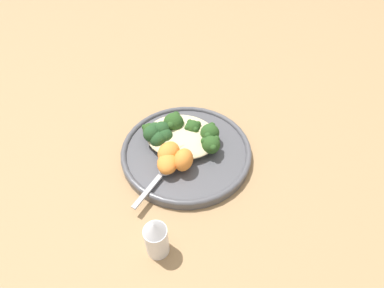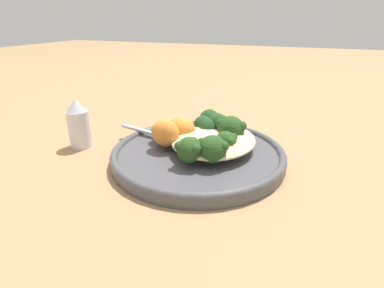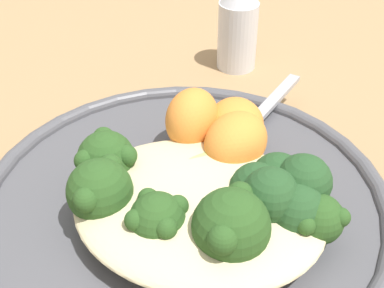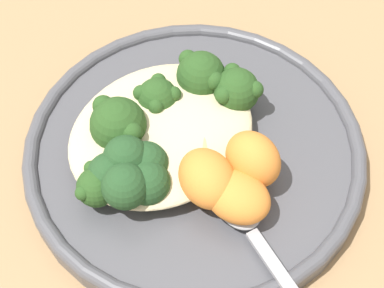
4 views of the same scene
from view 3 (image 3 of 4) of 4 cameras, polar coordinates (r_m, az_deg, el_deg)
The scene contains 14 objects.
ground_plane at distance 0.35m, azimuth 1.10°, elevation -9.68°, with size 4.00×4.00×0.00m, color #9E7A51.
plate at distance 0.35m, azimuth -0.83°, elevation -6.43°, with size 0.27×0.27×0.02m.
quinoa_mound at distance 0.32m, azimuth 0.85°, elevation -6.76°, with size 0.15×0.13×0.02m, color beige.
broccoli_stalk_0 at distance 0.34m, azimuth -7.79°, elevation -1.72°, with size 0.09×0.06×0.04m.
broccoli_stalk_1 at distance 0.32m, azimuth -6.54°, elevation -4.29°, with size 0.10×0.11×0.04m.
broccoli_stalk_2 at distance 0.31m, azimuth -2.35°, elevation -6.88°, with size 0.04×0.10×0.03m.
broccoli_stalk_3 at distance 0.30m, azimuth 3.99°, elevation -8.06°, with size 0.06×0.10×0.04m.
broccoli_stalk_4 at distance 0.32m, azimuth 9.78°, elevation -6.22°, with size 0.10×0.07×0.03m.
sweet_potato_chunk_0 at distance 0.37m, azimuth 0.02°, elevation 2.69°, with size 0.04×0.04×0.04m, color orange.
sweet_potato_chunk_1 at distance 0.38m, azimuth 3.93°, elevation 2.34°, with size 0.05×0.04×0.03m, color orange.
sweet_potato_chunk_2 at distance 0.35m, azimuth 4.70°, elevation 0.28°, with size 0.05×0.04×0.04m, color orange.
kale_tuft at distance 0.32m, azimuth 9.45°, elevation -5.06°, with size 0.06×0.06×0.04m.
spoon at distance 0.39m, azimuth 5.80°, elevation 1.76°, with size 0.05×0.12×0.01m.
salt_shaker at distance 0.50m, azimuth 4.91°, elevation 12.41°, with size 0.04×0.04×0.08m.
Camera 3 is at (-0.07, 0.23, 0.25)m, focal length 50.00 mm.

